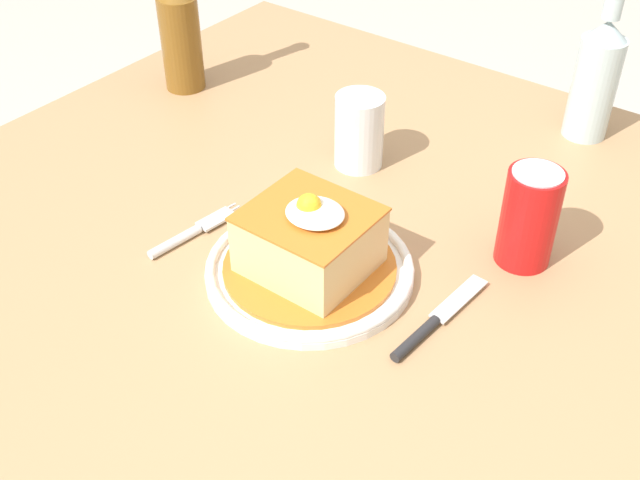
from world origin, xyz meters
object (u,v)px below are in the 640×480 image
beer_bottle_amber (180,29)px  beer_bottle_clear (597,73)px  fork (189,234)px  knife (429,327)px  drinking_glass (359,136)px  main_plate (310,269)px  soda_can (529,217)px

beer_bottle_amber → beer_bottle_clear: same height
fork → knife: (0.32, 0.04, -0.00)m
knife → drinking_glass: drinking_glass is taller
fork → beer_bottle_amber: bearing=135.0°
main_plate → soda_can: size_ratio=1.97×
main_plate → beer_bottle_clear: beer_bottle_clear is taller
soda_can → beer_bottle_clear: (-0.05, 0.32, 0.04)m
knife → drinking_glass: bearing=137.8°
soda_can → beer_bottle_clear: bearing=99.6°
beer_bottle_amber → beer_bottle_clear: bearing=23.1°
main_plate → soda_can: soda_can is taller
fork → soda_can: (0.35, 0.21, 0.06)m
knife → drinking_glass: 0.34m
beer_bottle_clear → fork: bearing=-118.7°
fork → soda_can: size_ratio=1.14×
soda_can → beer_bottle_amber: size_ratio=0.47×
main_plate → beer_bottle_amber: bearing=150.7°
beer_bottle_amber → soda_can: bearing=-6.7°
main_plate → beer_bottle_clear: 0.52m
fork → beer_bottle_amber: beer_bottle_amber is taller
main_plate → beer_bottle_clear: size_ratio=0.92×
knife → soda_can: size_ratio=1.34×
soda_can → beer_bottle_clear: size_ratio=0.47×
soda_can → drinking_glass: (-0.28, 0.05, -0.02)m
knife → drinking_glass: size_ratio=1.58×
fork → knife: same height
fork → beer_bottle_amber: 0.42m
drinking_glass → main_plate: bearing=-68.4°
beer_bottle_clear → knife: bearing=-86.8°
soda_can → beer_bottle_amber: (-0.63, 0.07, 0.04)m
main_plate → soda_can: bearing=43.9°
knife → beer_bottle_clear: (-0.03, 0.50, 0.09)m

